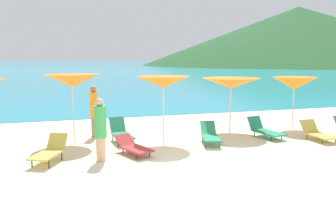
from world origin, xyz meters
TOP-DOWN VIEW (x-y plane):
  - ground_plane at (0.00, 10.00)m, footprint 50.00×100.00m
  - ocean_water at (0.00, 227.96)m, footprint 650.00×440.00m
  - headland_hill at (94.53, 120.98)m, footprint 137.47×137.47m
  - umbrella_3 at (-2.81, 3.55)m, footprint 1.98×1.98m
  - umbrella_4 at (0.07, 2.65)m, footprint 1.89×1.89m
  - umbrella_5 at (2.96, 3.51)m, footprint 2.39×2.39m
  - umbrella_6 at (5.74, 3.46)m, footprint 1.75×1.75m
  - lounge_chair_1 at (5.36, 1.54)m, footprint 0.65×1.38m
  - lounge_chair_3 at (1.55, 2.16)m, footprint 0.89×1.60m
  - lounge_chair_4 at (-1.15, 1.60)m, footprint 1.03×1.48m
  - lounge_chair_5 at (-3.49, 1.50)m, footprint 1.05×1.41m
  - lounge_chair_7 at (3.83, 2.46)m, footprint 0.90×1.51m
  - lounge_chair_10 at (-1.28, 3.19)m, footprint 0.70×1.47m
  - beachgoer_2 at (-2.09, 4.24)m, footprint 0.29×0.29m
  - beachgoer_3 at (-2.13, 1.20)m, footprint 0.34×0.34m

SIDE VIEW (x-z plane):
  - ground_plane at x=0.00m, z-range -0.30..0.00m
  - ocean_water at x=0.00m, z-range 0.00..0.02m
  - lounge_chair_4 at x=-1.15m, z-range -0.01..0.50m
  - lounge_chair_1 at x=5.36m, z-range -0.05..0.58m
  - lounge_chair_7 at x=3.83m, z-range -0.07..0.62m
  - lounge_chair_3 at x=1.55m, z-range -0.01..0.63m
  - lounge_chair_5 at x=-3.49m, z-range -0.03..0.67m
  - lounge_chair_10 at x=-1.28m, z-range -0.05..0.73m
  - beachgoer_3 at x=-2.13m, z-range 0.05..1.81m
  - beachgoer_2 at x=-2.09m, z-range 0.08..1.94m
  - umbrella_6 at x=5.74m, z-range 0.79..2.89m
  - umbrella_5 at x=2.96m, z-range 0.85..2.95m
  - umbrella_4 at x=0.07m, z-range 0.92..3.17m
  - umbrella_3 at x=-2.81m, z-range 0.94..3.26m
  - headland_hill at x=94.53m, z-range 0.00..25.45m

